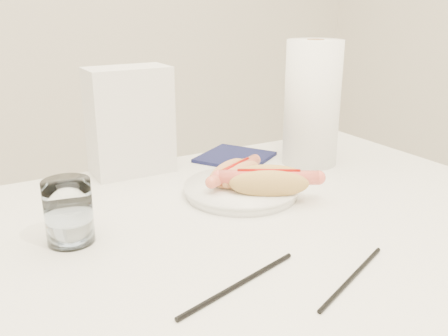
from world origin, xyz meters
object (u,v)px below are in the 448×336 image
hotdog_left (235,174)px  hotdog_right (268,181)px  water_glass (69,212)px  table (228,259)px  paper_towel_roll (312,104)px  plate (241,191)px  napkin_box (130,121)px

hotdog_left → hotdog_right: bearing=-96.5°
water_glass → table: bearing=-17.9°
hotdog_left → paper_towel_roll: 0.28m
table → hotdog_left: hotdog_left is taller
hotdog_left → hotdog_right: (0.03, -0.08, 0.00)m
paper_towel_roll → plate: bearing=-158.5°
plate → hotdog_right: size_ratio=1.25×
paper_towel_roll → napkin_box: bearing=159.7°
plate → paper_towel_roll: paper_towel_roll is taller
hotdog_left → water_glass: 0.34m
table → napkin_box: (-0.04, 0.35, 0.17)m
hotdog_left → paper_towel_roll: bearing=-10.4°
hotdog_right → water_glass: (-0.36, 0.02, 0.01)m
water_glass → paper_towel_roll: bearing=12.8°
table → paper_towel_roll: bearing=31.7°
hotdog_left → paper_towel_roll: (0.25, 0.07, 0.10)m
hotdog_left → napkin_box: 0.27m
hotdog_right → napkin_box: bearing=149.8°
table → paper_towel_roll: 0.44m
table → plate: plate is taller
table → plate: (0.09, 0.11, 0.07)m
napkin_box → paper_towel_roll: paper_towel_roll is taller
table → water_glass: size_ratio=11.74×
hotdog_right → water_glass: size_ratio=1.69×
plate → water_glass: bearing=-173.9°
water_glass → hotdog_right: bearing=-2.9°
napkin_box → table: bearing=-83.7°
hotdog_left → water_glass: size_ratio=1.49×
napkin_box → water_glass: bearing=-126.5°
table → hotdog_right: 0.17m
table → water_glass: bearing=162.1°
plate → paper_towel_roll: bearing=21.5°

